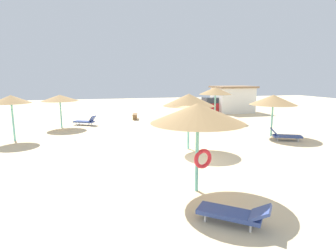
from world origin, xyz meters
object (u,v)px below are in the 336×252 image
at_px(lounger_3, 85,121).
at_px(beach_cabana, 233,99).
at_px(parasol_4, 215,91).
at_px(parasol_5, 189,100).
at_px(parasol_0, 273,100).
at_px(parasol_3, 60,98).
at_px(bench_0, 135,116).
at_px(lounger_4, 201,116).
at_px(lounger_0, 285,135).
at_px(lounger_1, 234,213).
at_px(bench_1, 209,117).
at_px(parasol_6, 11,99).
at_px(parasol_1, 198,114).
at_px(parked_car, 214,105).

distance_m(lounger_3, beach_cabana, 16.58).
bearing_deg(parasol_4, parasol_5, -122.73).
height_order(parasol_0, parasol_3, parasol_0).
relative_size(parasol_0, bench_0, 1.97).
distance_m(parasol_4, beach_cabana, 7.59).
xyz_separation_m(lounger_4, beach_cabana, (5.53, 4.47, 1.17)).
relative_size(lounger_0, lounger_1, 1.05).
xyz_separation_m(parasol_0, lounger_4, (-1.85, 7.92, -2.11)).
height_order(lounger_1, bench_1, lounger_1).
bearing_deg(parasol_3, parasol_4, -1.45).
bearing_deg(parasol_5, lounger_1, -100.15).
bearing_deg(parasol_6, parasol_0, -10.24).
bearing_deg(parasol_1, lounger_4, 67.64).
distance_m(bench_0, bench_1, 6.89).
distance_m(lounger_0, bench_0, 13.73).
distance_m(lounger_0, bench_1, 8.65).
relative_size(parasol_0, parasol_6, 1.07).
height_order(parasol_1, bench_1, parasol_1).
height_order(parasol_3, lounger_4, parasol_3).
bearing_deg(lounger_4, bench_0, 160.99).
distance_m(parasol_5, parasol_6, 10.87).
bearing_deg(bench_1, parasol_3, -178.99).
height_order(parasol_1, lounger_1, parasol_1).
distance_m(parasol_1, parasol_5, 5.67).
bearing_deg(beach_cabana, bench_0, -167.96).
bearing_deg(lounger_3, parasol_5, -58.95).
distance_m(parasol_0, parked_car, 12.60).
relative_size(parasol_3, lounger_1, 1.48).
bearing_deg(bench_0, parasol_1, -91.01).
xyz_separation_m(parasol_0, parasol_5, (-6.48, -1.73, 0.27)).
xyz_separation_m(bench_1, parked_car, (2.84, 5.24, 0.48)).
bearing_deg(lounger_4, parasol_5, -115.62).
bearing_deg(bench_1, beach_cabana, 45.46).
bearing_deg(beach_cabana, parked_car, 179.29).
distance_m(lounger_1, bench_1, 17.90).
height_order(lounger_3, bench_1, lounger_3).
relative_size(parasol_4, beach_cabana, 0.68).
bearing_deg(lounger_0, beach_cabana, 75.17).
xyz_separation_m(parasol_0, parasol_3, (-13.95, 6.96, -0.11)).
relative_size(lounger_3, beach_cabana, 0.43).
relative_size(lounger_1, lounger_3, 0.98).
distance_m(parasol_1, lounger_4, 16.49).
xyz_separation_m(parasol_4, lounger_3, (-11.09, 1.13, -2.41)).
height_order(parasol_4, bench_0, parasol_4).
bearing_deg(lounger_4, parasol_1, -112.36).
height_order(parasol_6, beach_cabana, beach_cabana).
height_order(parasol_4, lounger_3, parasol_4).
bearing_deg(parasol_1, parked_car, 64.27).
distance_m(parasol_3, parked_car, 16.35).
height_order(parasol_4, parasol_6, parasol_4).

